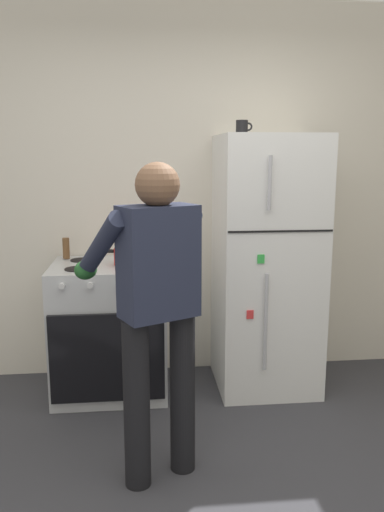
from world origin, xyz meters
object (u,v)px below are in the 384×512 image
red_pot (131,256)px  refrigerator (266,264)px  pepper_mill (66,248)px  person_cook (155,294)px  coffee_mug (242,127)px  stove_range (110,329)px

red_pot → refrigerator: bearing=3.0°
pepper_mill → person_cook: bearing=-64.0°
red_pot → coffee_mug: coffee_mug is taller
stove_range → person_cook: person_cook is taller
refrigerator → pepper_mill: 1.41m
stove_range → refrigerator: bearing=0.5°
coffee_mug → pepper_mill: bearing=173.0°
red_pot → pepper_mill: size_ratio=2.27×
refrigerator → person_cook: 1.29m
person_cook → coffee_mug: 1.49m
stove_range → pepper_mill: 0.65m
red_pot → pepper_mill: (-0.46, 0.25, 0.02)m
person_cook → coffee_mug: size_ratio=14.28×
stove_range → coffee_mug: bearing=3.8°
stove_range → pepper_mill: bearing=145.0°
person_cook → red_pot: size_ratio=4.83×
person_cook → coffee_mug: (0.63, 1.05, 0.85)m
red_pot → person_cook: bearing=-82.4°
red_pot → pepper_mill: bearing=151.5°
red_pot → stove_range: bearing=166.1°
coffee_mug → red_pot: bearing=-172.5°
refrigerator → pepper_mill: (-1.39, 0.20, 0.10)m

